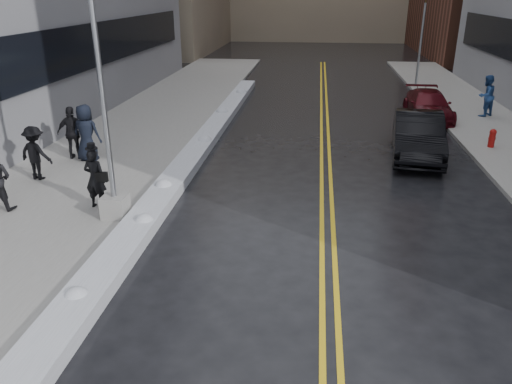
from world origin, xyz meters
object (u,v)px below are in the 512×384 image
(pedestrian_d, at_px, (73,133))
(pedestrian_c, at_px, (86,133))
(lamppost, at_px, (107,132))
(traffic_signal, at_px, (422,32))
(pedestrian_e, at_px, (35,153))
(pedestrian_east, at_px, (486,96))
(car_maroon, at_px, (428,106))
(pedestrian_fedora, at_px, (95,179))
(car_black, at_px, (418,136))
(fire_hydrant, at_px, (492,137))

(pedestrian_d, bearing_deg, pedestrian_c, 156.79)
(lamppost, height_order, traffic_signal, lamppost)
(pedestrian_e, relative_size, pedestrian_east, 0.89)
(pedestrian_d, bearing_deg, traffic_signal, -138.88)
(pedestrian_d, xyz_separation_m, car_maroon, (14.18, 8.29, -0.43))
(pedestrian_e, bearing_deg, pedestrian_fedora, 157.98)
(pedestrian_fedora, relative_size, pedestrian_east, 0.88)
(car_black, distance_m, car_maroon, 6.32)
(traffic_signal, height_order, pedestrian_d, traffic_signal)
(pedestrian_c, xyz_separation_m, pedestrian_e, (-0.83, -2.02, -0.14))
(pedestrian_fedora, xyz_separation_m, car_black, (9.95, 6.32, -0.19))
(car_black, bearing_deg, pedestrian_d, -163.33)
(lamppost, distance_m, pedestrian_fedora, 1.77)
(pedestrian_c, bearing_deg, car_maroon, -143.68)
(traffic_signal, bearing_deg, pedestrian_d, -131.26)
(traffic_signal, distance_m, car_maroon, 9.47)
(pedestrian_c, xyz_separation_m, pedestrian_d, (-0.59, 0.16, -0.06))
(fire_hydrant, xyz_separation_m, car_black, (-3.08, -1.13, 0.28))
(pedestrian_c, bearing_deg, pedestrian_fedora, 121.63)
(pedestrian_c, relative_size, car_black, 0.41)
(pedestrian_d, relative_size, pedestrian_east, 0.97)
(fire_hydrant, xyz_separation_m, traffic_signal, (-0.50, 14.00, 2.85))
(pedestrian_fedora, xyz_separation_m, pedestrian_e, (-2.88, 1.97, 0.02))
(pedestrian_c, xyz_separation_m, car_black, (12.01, 2.33, -0.35))
(fire_hydrant, distance_m, pedestrian_c, 15.49)
(pedestrian_d, bearing_deg, car_black, -177.86)
(traffic_signal, distance_m, pedestrian_east, 9.09)
(pedestrian_d, height_order, car_maroon, pedestrian_d)
(traffic_signal, relative_size, car_maroon, 1.28)
(pedestrian_east, bearing_deg, pedestrian_e, -3.99)
(pedestrian_fedora, relative_size, pedestrian_c, 0.85)
(car_maroon, bearing_deg, car_black, -104.30)
(fire_hydrant, height_order, pedestrian_d, pedestrian_d)
(fire_hydrant, relative_size, pedestrian_east, 0.37)
(pedestrian_c, relative_size, pedestrian_e, 1.16)
(traffic_signal, relative_size, car_black, 1.19)
(lamppost, bearing_deg, car_maroon, 50.25)
(pedestrian_d, distance_m, pedestrian_east, 19.01)
(fire_hydrant, relative_size, car_maroon, 0.16)
(pedestrian_c, height_order, pedestrian_d, pedestrian_c)
(car_black, bearing_deg, fire_hydrant, 27.10)
(lamppost, distance_m, pedestrian_east, 19.08)
(traffic_signal, height_order, car_maroon, traffic_signal)
(traffic_signal, xyz_separation_m, pedestrian_d, (-15.18, -17.30, -2.29))
(pedestrian_e, relative_size, car_black, 0.35)
(pedestrian_d, bearing_deg, fire_hydrant, -175.73)
(lamppost, distance_m, traffic_signal, 24.98)
(pedestrian_fedora, bearing_deg, car_black, -142.70)
(fire_hydrant, height_order, traffic_signal, traffic_signal)
(fire_hydrant, xyz_separation_m, car_maroon, (-1.50, 4.99, 0.13))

